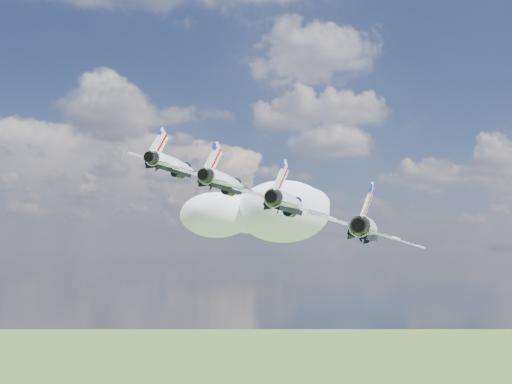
{
  "coord_description": "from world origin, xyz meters",
  "views": [
    {
      "loc": [
        -0.51,
        -67.87,
        141.31
      ],
      "look_at": [
        2.04,
        4.71,
        148.51
      ],
      "focal_mm": 40.0,
      "sensor_mm": 36.0,
      "label": 1
    }
  ],
  "objects_px": {
    "jet_0": "(175,166)",
    "jet_3": "(367,228)",
    "jet_1": "(226,182)",
    "jet_2": "(289,203)"
  },
  "relations": [
    {
      "from": "jet_1",
      "to": "jet_3",
      "type": "relative_size",
      "value": 1.0
    },
    {
      "from": "jet_1",
      "to": "jet_2",
      "type": "relative_size",
      "value": 1.0
    },
    {
      "from": "jet_1",
      "to": "jet_3",
      "type": "height_order",
      "value": "jet_1"
    },
    {
      "from": "jet_2",
      "to": "jet_3",
      "type": "distance_m",
      "value": 11.38
    },
    {
      "from": "jet_3",
      "to": "jet_2",
      "type": "bearing_deg",
      "value": 154.15
    },
    {
      "from": "jet_0",
      "to": "jet_3",
      "type": "height_order",
      "value": "jet_0"
    },
    {
      "from": "jet_0",
      "to": "jet_1",
      "type": "distance_m",
      "value": 11.38
    },
    {
      "from": "jet_0",
      "to": "jet_1",
      "type": "bearing_deg",
      "value": -25.85
    },
    {
      "from": "jet_0",
      "to": "jet_3",
      "type": "distance_m",
      "value": 34.14
    },
    {
      "from": "jet_2",
      "to": "jet_1",
      "type": "bearing_deg",
      "value": 154.15
    }
  ]
}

